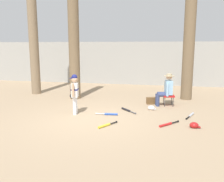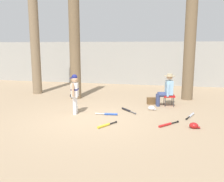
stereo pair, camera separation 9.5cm
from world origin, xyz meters
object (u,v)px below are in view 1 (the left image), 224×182
(seated_spectator, at_px, (166,89))
(bat_black_composite, at_px, (127,110))
(bat_blue_youth, at_px, (109,114))
(bat_aluminum_silver, at_px, (191,115))
(tree_near_player, at_px, (74,50))
(folding_stool, at_px, (168,96))
(batting_helmet_red, at_px, (194,125))
(tree_far_left, at_px, (33,32))
(handbag_beside_stool, at_px, (151,101))
(batting_helmet_white, at_px, (151,108))
(tree_behind_spectator, at_px, (189,41))
(bat_red_barrel, at_px, (167,124))
(young_ballplayer, at_px, (75,92))
(bat_yellow_trainer, at_px, (106,125))

(seated_spectator, height_order, bat_black_composite, seated_spectator)
(bat_blue_youth, relative_size, bat_aluminum_silver, 0.99)
(tree_near_player, relative_size, folding_stool, 10.43)
(folding_stool, height_order, batting_helmet_red, folding_stool)
(bat_aluminum_silver, distance_m, batting_helmet_red, 1.15)
(tree_far_left, bearing_deg, seated_spectator, -11.46)
(seated_spectator, relative_size, bat_black_composite, 1.87)
(tree_far_left, bearing_deg, handbag_beside_stool, -11.02)
(batting_helmet_white, bearing_deg, tree_far_left, 160.48)
(tree_behind_spectator, bearing_deg, bat_red_barrel, -102.24)
(bat_aluminum_silver, bearing_deg, seated_spectator, 121.52)
(bat_aluminum_silver, xyz_separation_m, bat_red_barrel, (-0.74, -1.10, 0.00))
(seated_spectator, bearing_deg, batting_helmet_white, -123.50)
(folding_stool, relative_size, batting_helmet_red, 1.60)
(seated_spectator, height_order, bat_aluminum_silver, seated_spectator)
(folding_stool, bearing_deg, tree_behind_spectator, 61.02)
(bat_blue_youth, bearing_deg, tree_near_player, 131.60)
(bat_blue_youth, height_order, bat_red_barrel, same)
(bat_aluminum_silver, distance_m, bat_red_barrel, 1.32)
(seated_spectator, relative_size, batting_helmet_red, 4.16)
(bat_black_composite, bearing_deg, folding_stool, 37.64)
(bat_blue_youth, xyz_separation_m, batting_helmet_red, (2.53, -0.74, 0.04))
(young_ballplayer, bearing_deg, batting_helmet_red, -10.23)
(tree_far_left, height_order, bat_red_barrel, tree_far_left)
(folding_stool, relative_size, seated_spectator, 0.38)
(young_ballplayer, height_order, handbag_beside_stool, young_ballplayer)
(bat_red_barrel, bearing_deg, tree_near_player, 142.40)
(tree_behind_spectator, relative_size, folding_stool, 11.75)
(tree_behind_spectator, height_order, bat_aluminum_silver, tree_behind_spectator)
(folding_stool, relative_size, bat_black_composite, 0.72)
(tree_far_left, xyz_separation_m, bat_aluminum_silver, (6.70, -2.48, -2.78))
(tree_behind_spectator, relative_size, batting_helmet_white, 19.63)
(bat_aluminum_silver, xyz_separation_m, batting_helmet_red, (-0.02, -1.14, 0.04))
(seated_spectator, relative_size, batting_helmet_white, 4.36)
(bat_red_barrel, bearing_deg, bat_aluminum_silver, 55.80)
(bat_red_barrel, bearing_deg, tree_behind_spectator, 77.76)
(seated_spectator, bearing_deg, folding_stool, 9.53)
(tree_near_player, relative_size, bat_red_barrel, 7.66)
(young_ballplayer, xyz_separation_m, tree_far_left, (-3.01, 2.96, 2.07))
(folding_stool, xyz_separation_m, batting_helmet_red, (0.66, -2.44, -0.29))
(handbag_beside_stool, bearing_deg, bat_blue_youth, -124.02)
(bat_yellow_trainer, bearing_deg, tree_behind_spectator, 59.39)
(handbag_beside_stool, relative_size, bat_blue_youth, 0.47)
(folding_stool, relative_size, tree_far_left, 0.07)
(tree_behind_spectator, relative_size, bat_red_barrel, 8.63)
(batting_helmet_red, bearing_deg, batting_helmet_white, 126.23)
(bat_blue_youth, bearing_deg, folding_stool, 42.16)
(bat_blue_youth, xyz_separation_m, batting_helmet_white, (1.29, 0.95, 0.04))
(bat_yellow_trainer, distance_m, bat_red_barrel, 1.72)
(bat_blue_youth, bearing_deg, bat_yellow_trainer, -82.51)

